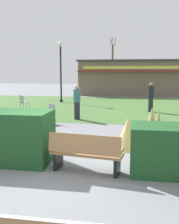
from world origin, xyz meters
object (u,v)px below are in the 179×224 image
(trash_bin, at_px, (172,145))
(person_standing, at_px, (151,97))
(person_strolling, at_px, (77,102))
(cafe_chair_west, at_px, (23,101))
(lamppost_far, at_px, (61,65))
(cafe_chair_center, at_px, (50,112))
(tree_center_bg, at_px, (112,65))
(food_kiosk, at_px, (133,77))
(park_bench, at_px, (86,153))
(parked_car_west_slot, at_px, (101,84))

(trash_bin, height_order, person_standing, person_standing)
(person_strolling, bearing_deg, trash_bin, 157.78)
(cafe_chair_west, xyz_separation_m, person_strolling, (3.86, -2.52, 0.33))
(lamppost_far, xyz_separation_m, trash_bin, (6.42, -12.07, -2.42))
(lamppost_far, distance_m, cafe_chair_center, 8.55)
(lamppost_far, xyz_separation_m, tree_center_bg, (2.29, 19.69, 0.37))
(cafe_chair_center, bearing_deg, food_kiosk, 76.86)
(park_bench, relative_size, food_kiosk, 0.16)
(food_kiosk, xyz_separation_m, person_standing, (1.03, -11.26, -0.83))
(trash_bin, bearing_deg, parked_car_west_slot, 100.93)
(cafe_chair_west, xyz_separation_m, parked_car_west_slot, (2.30, 19.67, 0.12))
(lamppost_far, distance_m, food_kiosk, 9.27)
(park_bench, height_order, trash_bin, park_bench)
(lamppost_far, xyz_separation_m, person_strolling, (2.68, -6.80, -1.95))
(person_strolling, bearing_deg, tree_center_bg, -56.74)
(person_standing, height_order, tree_center_bg, tree_center_bg)
(food_kiosk, relative_size, parked_car_west_slot, 2.46)
(person_standing, relative_size, parked_car_west_slot, 0.39)
(person_strolling, bearing_deg, cafe_chair_center, 85.03)
(trash_bin, bearing_deg, lamppost_far, 117.99)
(park_bench, xyz_separation_m, person_strolling, (-1.63, 6.63, 0.38))
(cafe_chair_center, relative_size, parked_car_west_slot, 0.21)
(lamppost_far, distance_m, person_strolling, 7.56)
(person_strolling, relative_size, parked_car_west_slot, 0.39)
(cafe_chair_center, bearing_deg, park_bench, -64.21)
(food_kiosk, xyz_separation_m, cafe_chair_center, (-3.63, -15.56, -1.17))
(lamppost_far, relative_size, person_standing, 2.65)
(lamppost_far, relative_size, parked_car_west_slot, 1.03)
(cafe_chair_west, height_order, parked_car_west_slot, parked_car_west_slot)
(lamppost_far, distance_m, parked_car_west_slot, 15.58)
(park_bench, xyz_separation_m, lamppost_far, (-4.30, 13.43, 2.33))
(lamppost_far, height_order, parked_car_west_slot, lamppost_far)
(trash_bin, xyz_separation_m, food_kiosk, (-1.08, 19.57, 1.31))
(trash_bin, distance_m, cafe_chair_center, 6.19)
(parked_car_west_slot, bearing_deg, lamppost_far, -94.14)
(person_strolling, relative_size, person_standing, 1.00)
(cafe_chair_center, bearing_deg, tree_center_bg, 88.80)
(parked_car_west_slot, bearing_deg, tree_center_bg, 74.66)
(food_kiosk, bearing_deg, tree_center_bg, 104.03)
(food_kiosk, height_order, person_standing, food_kiosk)
(lamppost_far, distance_m, person_standing, 7.65)
(park_bench, relative_size, tree_center_bg, 0.25)
(tree_center_bg, bearing_deg, cafe_chair_center, -91.20)
(person_strolling, xyz_separation_m, person_standing, (3.69, 3.03, 0.00))
(cafe_chair_center, distance_m, tree_center_bg, 27.89)
(food_kiosk, bearing_deg, trash_bin, -86.85)
(cafe_chair_west, height_order, cafe_chair_center, same)
(tree_center_bg, bearing_deg, person_standing, -80.15)
(trash_bin, distance_m, cafe_chair_west, 10.89)
(cafe_chair_west, xyz_separation_m, person_standing, (7.55, 0.51, 0.33))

